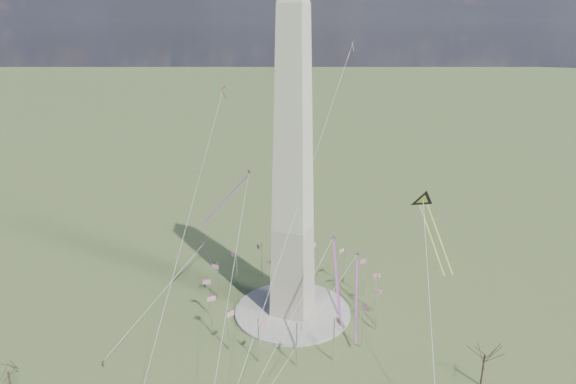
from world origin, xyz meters
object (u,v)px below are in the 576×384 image
(washington_monument, at_px, (293,164))
(kite_delta_black, at_px, (425,204))
(person_west, at_px, (103,363))
(tree_near, at_px, (485,353))

(washington_monument, height_order, kite_delta_black, washington_monument)
(kite_delta_black, bearing_deg, person_west, 1.00)
(tree_near, distance_m, person_west, 97.54)
(washington_monument, bearing_deg, person_west, -131.54)
(tree_near, relative_size, kite_delta_black, 0.68)
(washington_monument, bearing_deg, kite_delta_black, 3.73)
(washington_monument, xyz_separation_m, tree_near, (55.66, -14.87, -38.37))
(person_west, bearing_deg, tree_near, -138.09)
(washington_monument, relative_size, tree_near, 7.44)
(washington_monument, xyz_separation_m, person_west, (-37.52, -42.35, -47.07))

